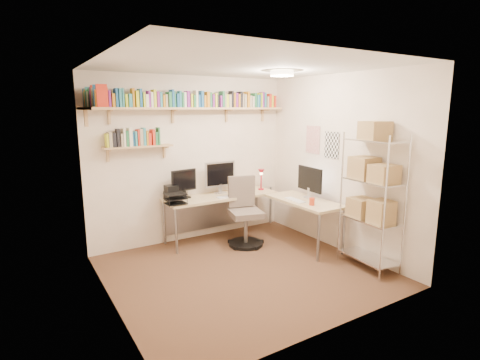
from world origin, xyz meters
name	(u,v)px	position (x,y,z in m)	size (l,w,h in m)	color
ground	(244,271)	(0.00, 0.00, 0.00)	(3.20, 3.20, 0.00)	#49341F
room_shell	(244,149)	(0.00, 0.00, 1.55)	(3.24, 3.04, 2.52)	beige
wall_shelves	(170,108)	(-0.41, 1.30, 2.02)	(3.12, 1.09, 0.80)	tan
corner_desk	(236,198)	(0.48, 0.98, 0.69)	(2.14, 1.81, 1.21)	beige
office_chair	(245,216)	(0.52, 0.81, 0.43)	(0.55, 0.56, 1.02)	black
wire_rack	(372,182)	(1.42, -0.73, 1.12)	(0.43, 0.78, 1.87)	silver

